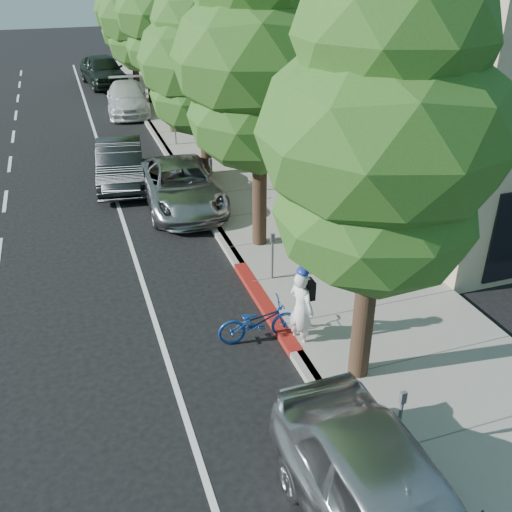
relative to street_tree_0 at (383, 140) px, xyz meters
name	(u,v)px	position (x,y,z in m)	size (l,w,h in m)	color
ground	(280,330)	(-0.90, 2.00, -4.89)	(120.00, 120.00, 0.00)	black
sidewalk	(260,190)	(1.40, 10.00, -4.81)	(4.60, 56.00, 0.15)	gray
curb	(196,198)	(-0.90, 10.00, -4.81)	(0.30, 56.00, 0.15)	#9E998E
curb_red_segment	(265,304)	(-0.90, 3.00, -4.81)	(0.32, 4.00, 0.15)	maroon
storefront_building	(331,40)	(8.70, 20.00, -1.39)	(10.00, 36.00, 7.00)	#B7AE8D
street_tree_0	(383,140)	(0.00, 0.00, 0.00)	(4.14, 4.14, 7.71)	black
street_tree_1	(260,61)	(0.00, 6.00, 0.26)	(4.42, 4.42, 8.14)	black
street_tree_2	(202,61)	(0.00, 12.00, -0.69)	(4.47, 4.47, 6.89)	black
street_tree_3	(167,13)	(0.00, 18.00, 0.29)	(4.38, 4.38, 8.16)	black
street_tree_4	(145,17)	(0.00, 24.00, -0.41)	(4.88, 4.88, 7.39)	black
street_tree_5	(130,12)	(0.00, 30.00, -0.66)	(4.38, 4.38, 6.91)	black
cyclist	(301,309)	(-0.65, 1.42, -4.00)	(0.65, 0.43, 1.78)	white
bicycle	(258,322)	(-1.46, 1.84, -4.42)	(0.63, 1.80, 0.95)	#153E94
silver_suv	(180,186)	(-1.49, 9.65, -4.17)	(2.37, 5.14, 1.43)	#9B9CA0
dark_sedan	(120,164)	(-3.10, 12.38, -4.14)	(1.59, 4.57, 1.50)	black
white_pickup	(128,98)	(-1.47, 22.76, -4.15)	(2.07, 5.08, 1.47)	white
dark_suv_far	(103,70)	(-2.00, 30.00, -3.97)	(2.18, 5.42, 1.85)	black
pedestrian	(292,152)	(2.96, 10.89, -3.85)	(0.86, 0.67, 1.77)	black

